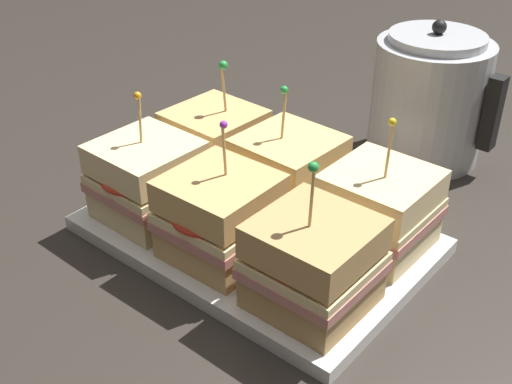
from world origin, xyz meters
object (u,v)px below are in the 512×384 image
object	(u,v)px
sandwich_back_left	(215,144)
sandwich_front_center	(219,216)
serving_platter	(256,234)
sandwich_front_right	(313,264)
sandwich_back_center	(287,173)
sandwich_front_left	(147,180)
kettle_steel	(429,99)
sandwich_back_right	(379,209)

from	to	relation	value
sandwich_back_left	sandwich_front_center	bearing A→B (deg)	-45.76
sandwich_front_center	serving_platter	bearing A→B (deg)	88.05
serving_platter	sandwich_back_left	xyz separation A→B (m)	(-0.13, 0.07, 0.06)
sandwich_front_right	sandwich_back_center	world-z (taller)	sandwich_front_right
sandwich_front_left	kettle_steel	distance (m)	0.43
sandwich_front_center	sandwich_back_right	size ratio (longest dim) A/B	0.99
serving_platter	sandwich_front_center	bearing A→B (deg)	-91.95
sandwich_front_left	sandwich_back_center	size ratio (longest dim) A/B	0.99
sandwich_front_right	sandwich_back_center	bearing A→B (deg)	135.68
sandwich_back_right	sandwich_front_center	bearing A→B (deg)	-135.01
sandwich_front_left	kettle_steel	world-z (taller)	kettle_steel
serving_platter	sandwich_back_center	size ratio (longest dim) A/B	2.43
sandwich_front_left	kettle_steel	bearing A→B (deg)	66.03
serving_platter	kettle_steel	size ratio (longest dim) A/B	1.92
serving_platter	sandwich_front_center	world-z (taller)	sandwich_front_center
sandwich_front_left	sandwich_front_center	xyz separation A→B (m)	(0.12, -0.00, -0.00)
serving_platter	sandwich_front_left	world-z (taller)	sandwich_front_left
serving_platter	sandwich_front_center	distance (m)	0.09
serving_platter	sandwich_back_right	bearing A→B (deg)	27.70
sandwich_front_left	sandwich_front_center	bearing A→B (deg)	-1.25
sandwich_front_left	sandwich_front_center	size ratio (longest dim) A/B	1.00
sandwich_front_right	sandwich_back_right	xyz separation A→B (m)	(-0.00, 0.13, -0.00)
sandwich_front_center	sandwich_back_right	xyz separation A→B (m)	(0.13, 0.13, -0.00)
sandwich_back_center	kettle_steel	xyz separation A→B (m)	(0.05, 0.27, 0.03)
sandwich_front_center	sandwich_back_left	distance (m)	0.18
sandwich_front_right	sandwich_back_right	world-z (taller)	sandwich_front_right
sandwich_back_left	sandwich_back_right	world-z (taller)	same
sandwich_back_right	kettle_steel	xyz separation A→B (m)	(-0.08, 0.26, 0.03)
sandwich_back_right	serving_platter	bearing A→B (deg)	-152.30
serving_platter	kettle_steel	xyz separation A→B (m)	(0.05, 0.33, 0.08)
sandwich_back_left	sandwich_back_center	bearing A→B (deg)	-2.04
sandwich_front_center	sandwich_back_left	bearing A→B (deg)	134.24
sandwich_front_right	sandwich_back_right	distance (m)	0.13
sandwich_front_right	sandwich_back_center	distance (m)	0.18
sandwich_back_left	sandwich_front_left	bearing A→B (deg)	-87.80
sandwich_front_left	sandwich_back_right	size ratio (longest dim) A/B	0.98
sandwich_front_left	sandwich_front_right	xyz separation A→B (m)	(0.25, -0.01, -0.00)
serving_platter	kettle_steel	bearing A→B (deg)	81.24
sandwich_back_left	sandwich_back_center	size ratio (longest dim) A/B	1.00
sandwich_front_left	sandwich_back_left	xyz separation A→B (m)	(-0.00, 0.13, -0.00)
serving_platter	sandwich_back_left	bearing A→B (deg)	152.47
sandwich_back_left	serving_platter	bearing A→B (deg)	-27.53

